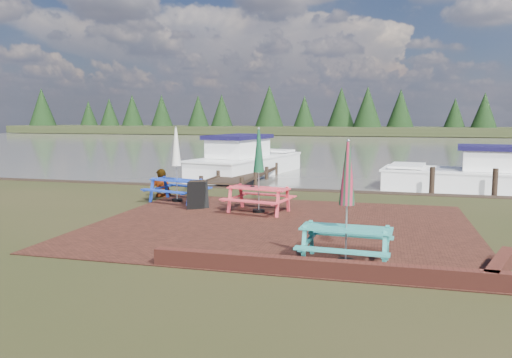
{
  "coord_description": "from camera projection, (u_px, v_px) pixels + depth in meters",
  "views": [
    {
      "loc": [
        2.4,
        -10.55,
        2.62
      ],
      "look_at": [
        -0.86,
        1.99,
        1.0
      ],
      "focal_mm": 35.0,
      "sensor_mm": 36.0,
      "label": 1
    }
  ],
  "objects": [
    {
      "name": "ground",
      "position": [
        271.0,
        236.0,
        11.05
      ],
      "size": [
        120.0,
        120.0,
        0.0
      ],
      "primitive_type": "plane",
      "color": "black",
      "rests_on": "ground"
    },
    {
      "name": "paving",
      "position": [
        280.0,
        226.0,
        12.01
      ],
      "size": [
        9.0,
        7.5,
        0.02
      ],
      "primitive_type": "cube",
      "color": "#321710",
      "rests_on": "ground"
    },
    {
      "name": "brick_wall",
      "position": [
        365.0,
        268.0,
        8.18
      ],
      "size": [
        6.21,
        1.79,
        0.3
      ],
      "color": "#4C1E16",
      "rests_on": "ground"
    },
    {
      "name": "water",
      "position": [
        359.0,
        145.0,
        46.59
      ],
      "size": [
        120.0,
        60.0,
        0.02
      ],
      "primitive_type": "cube",
      "color": "#4D4A42",
      "rests_on": "ground"
    },
    {
      "name": "far_treeline",
      "position": [
        370.0,
        112.0,
        74.03
      ],
      "size": [
        120.0,
        10.0,
        8.1
      ],
      "color": "black",
      "rests_on": "ground"
    },
    {
      "name": "picnic_table_teal",
      "position": [
        346.0,
        222.0,
        8.81
      ],
      "size": [
        1.67,
        1.51,
        2.21
      ],
      "rotation": [
        0.0,
        0.0,
        -0.06
      ],
      "color": "teal",
      "rests_on": "ground"
    },
    {
      "name": "picnic_table_red",
      "position": [
        259.0,
        184.0,
        13.59
      ],
      "size": [
        1.92,
        1.78,
        2.3
      ],
      "rotation": [
        0.0,
        0.0,
        -0.2
      ],
      "color": "#DA3842",
      "rests_on": "ground"
    },
    {
      "name": "picnic_table_blue",
      "position": [
        177.0,
        176.0,
        15.35
      ],
      "size": [
        1.97,
        1.84,
        2.29
      ],
      "rotation": [
        0.0,
        0.0,
        -0.26
      ],
      "color": "#1634A7",
      "rests_on": "ground"
    },
    {
      "name": "chalkboard",
      "position": [
        198.0,
        195.0,
        14.11
      ],
      "size": [
        0.54,
        0.72,
        0.82
      ],
      "rotation": [
        0.0,
        0.0,
        0.58
      ],
      "color": "black",
      "rests_on": "ground"
    },
    {
      "name": "jetty",
      "position": [
        251.0,
        172.0,
        22.74
      ],
      "size": [
        1.76,
        9.08,
        1.0
      ],
      "color": "black",
      "rests_on": "ground"
    },
    {
      "name": "boat_jetty",
      "position": [
        246.0,
        162.0,
        24.05
      ],
      "size": [
        4.14,
        7.82,
        2.16
      ],
      "rotation": [
        0.0,
        0.0,
        -0.22
      ],
      "color": "white",
      "rests_on": "ground"
    },
    {
      "name": "boat_near",
      "position": [
        485.0,
        177.0,
        18.62
      ],
      "size": [
        7.36,
        3.39,
        1.92
      ],
      "rotation": [
        0.0,
        0.0,
        1.44
      ],
      "color": "white",
      "rests_on": "ground"
    },
    {
      "name": "person",
      "position": [
        161.0,
        169.0,
        16.37
      ],
      "size": [
        0.78,
        0.65,
        1.82
      ],
      "primitive_type": "imported",
      "rotation": [
        0.0,
        0.0,
        3.53
      ],
      "color": "gray",
      "rests_on": "ground"
    }
  ]
}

